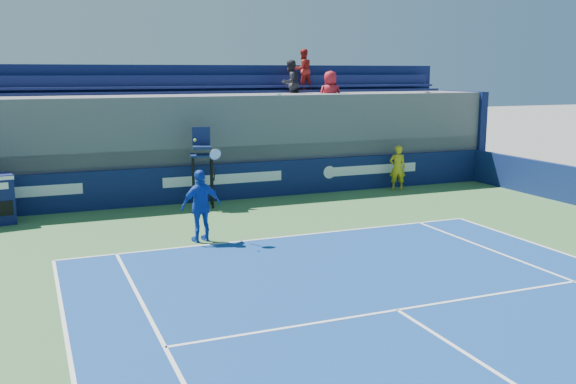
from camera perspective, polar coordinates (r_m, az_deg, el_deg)
name	(u,v)px	position (r m, az deg, el deg)	size (l,w,h in m)	color
ball_person	(397,168)	(23.01, 9.71, 2.14)	(0.58, 0.38, 1.59)	gold
back_hoarding	(223,182)	(21.04, -5.78, 0.87)	(20.40, 0.21, 1.20)	#0C1746
umpire_chair	(202,158)	(19.92, -7.65, 2.98)	(0.83, 0.83, 2.48)	black
tennis_player	(201,206)	(15.89, -7.72, -1.21)	(1.11, 0.62, 2.57)	#1641B5
stadium_seating	(206,138)	(22.83, -7.27, 4.77)	(21.00, 4.05, 5.02)	#56565B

